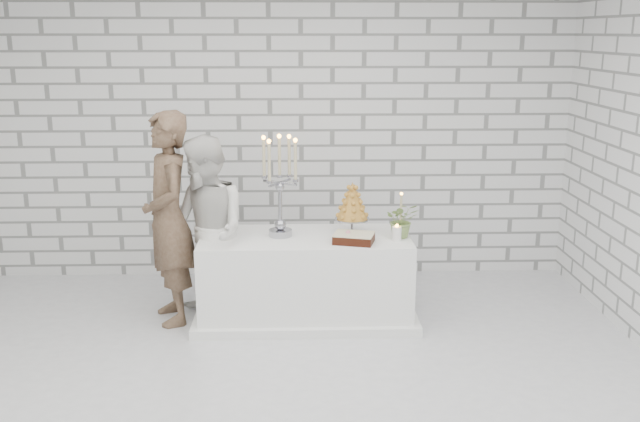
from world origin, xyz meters
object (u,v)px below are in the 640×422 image
Objects in this scene: cake_table at (306,278)px; bride at (206,232)px; candelabra at (280,186)px; groom at (169,219)px; croquembouche at (352,208)px.

cake_table is 1.10× the size of bride.
candelabra is (-0.21, 0.02, 0.82)m from cake_table.
candelabra is at bearing 70.21° from groom.
groom reaches higher than croquembouche.
bride is at bearing -175.12° from croquembouche.
groom is 3.95× the size of croquembouche.
cake_table is 3.88× the size of croquembouche.
groom is 1.12× the size of bride.
bride reaches higher than cake_table.
candelabra reaches higher than bride.
croquembouche is at bearing 70.87° from groom.
candelabra is (0.63, 0.08, 0.38)m from bride.
croquembouche reaches higher than cake_table.
bride is 3.51× the size of croquembouche.
bride is at bearing 58.31° from groom.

